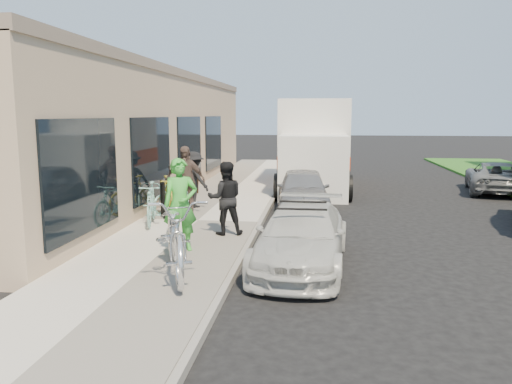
{
  "coord_description": "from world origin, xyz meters",
  "views": [
    {
      "loc": [
        0.96,
        -8.97,
        2.77
      ],
      "look_at": [
        -0.41,
        2.0,
        1.05
      ],
      "focal_mm": 35.0,
      "sensor_mm": 36.0,
      "label": 1
    }
  ],
  "objects": [
    {
      "name": "woman_rider",
      "position": [
        -1.66,
        0.24,
        1.05
      ],
      "size": [
        0.77,
        0.65,
        1.8
      ],
      "primitive_type": "imported",
      "rotation": [
        0.0,
        0.0,
        0.39
      ],
      "color": "green",
      "rests_on": "sidewalk"
    },
    {
      "name": "sidewalk",
      "position": [
        -2.0,
        3.0,
        0.07
      ],
      "size": [
        3.0,
        34.0,
        0.15
      ],
      "primitive_type": "cube",
      "color": "#BCB5A9",
      "rests_on": "ground"
    },
    {
      "name": "moving_truck",
      "position": [
        0.79,
        10.29,
        1.48
      ],
      "size": [
        2.61,
        6.79,
        3.32
      ],
      "rotation": [
        0.0,
        0.0,
        0.01
      ],
      "color": "silver",
      "rests_on": "ground"
    },
    {
      "name": "bystander_a",
      "position": [
        -2.53,
        4.75,
        0.94
      ],
      "size": [
        1.18,
        1.05,
        1.59
      ],
      "primitive_type": "imported",
      "rotation": [
        0.0,
        0.0,
        2.57
      ],
      "color": "black",
      "rests_on": "sidewalk"
    },
    {
      "name": "sedan_white",
      "position": [
        0.7,
        -0.04,
        0.56
      ],
      "size": [
        1.86,
        3.97,
        1.16
      ],
      "rotation": [
        0.0,
        0.0,
        -0.08
      ],
      "color": "beige",
      "rests_on": "ground"
    },
    {
      "name": "bystander_b",
      "position": [
        -2.49,
        3.67,
        1.06
      ],
      "size": [
        1.07,
        0.45,
        1.82
      ],
      "primitive_type": "imported",
      "rotation": [
        0.0,
        0.0,
        0.0
      ],
      "color": "brown",
      "rests_on": "sidewalk"
    },
    {
      "name": "far_car_gray",
      "position": [
        7.27,
        9.68,
        0.55
      ],
      "size": [
        2.61,
        4.24,
        1.1
      ],
      "primitive_type": "imported",
      "rotation": [
        0.0,
        0.0,
        2.93
      ],
      "color": "slate",
      "rests_on": "ground"
    },
    {
      "name": "curb",
      "position": [
        -0.45,
        3.0,
        0.07
      ],
      "size": [
        0.12,
        34.0,
        0.13
      ],
      "primitive_type": "cube",
      "color": "gray",
      "rests_on": "ground"
    },
    {
      "name": "storefront",
      "position": [
        -5.24,
        7.99,
        2.12
      ],
      "size": [
        3.6,
        20.0,
        4.22
      ],
      "color": "tan",
      "rests_on": "ground"
    },
    {
      "name": "sandwich_board",
      "position": [
        -3.29,
        7.16,
        0.62
      ],
      "size": [
        0.72,
        0.72,
        0.92
      ],
      "rotation": [
        0.0,
        0.0,
        0.34
      ],
      "color": "black",
      "rests_on": "sidewalk"
    },
    {
      "name": "ground",
      "position": [
        0.0,
        0.0,
        0.0
      ],
      "size": [
        120.0,
        120.0,
        0.0
      ],
      "primitive_type": "plane",
      "color": "black",
      "rests_on": "ground"
    },
    {
      "name": "tandem_bike",
      "position": [
        -1.34,
        -1.21,
        0.82
      ],
      "size": [
        1.73,
        2.7,
        1.34
      ],
      "primitive_type": "imported",
      "rotation": [
        0.0,
        0.0,
        0.36
      ],
      "color": "silver",
      "rests_on": "sidewalk"
    },
    {
      "name": "cruiser_bike_b",
      "position": [
        -2.96,
        4.06,
        0.56
      ],
      "size": [
        1.08,
        1.64,
        0.81
      ],
      "primitive_type": "imported",
      "rotation": [
        0.0,
        0.0,
        -0.38
      ],
      "color": "#7FBEB4",
      "rests_on": "sidewalk"
    },
    {
      "name": "bike_rack",
      "position": [
        -3.0,
        3.32,
        0.71
      ],
      "size": [
        0.31,
        0.62,
        0.94
      ],
      "rotation": [
        0.0,
        0.0,
        0.41
      ],
      "color": "black",
      "rests_on": "sidewalk"
    },
    {
      "name": "cruiser_bike_a",
      "position": [
        -3.0,
        2.42,
        0.65
      ],
      "size": [
        0.84,
        1.74,
        1.01
      ],
      "primitive_type": "imported",
      "rotation": [
        0.0,
        0.0,
        0.23
      ],
      "color": "#7FBEB4",
      "rests_on": "sidewalk"
    },
    {
      "name": "man_standing",
      "position": [
        -1.04,
        1.63,
        0.96
      ],
      "size": [
        0.92,
        0.79,
        1.61
      ],
      "primitive_type": "imported",
      "rotation": [
        0.0,
        0.0,
        3.4
      ],
      "color": "black",
      "rests_on": "sidewalk"
    },
    {
      "name": "cruiser_bike_c",
      "position": [
        -2.96,
        3.66,
        0.65
      ],
      "size": [
        1.14,
        1.71,
        1.0
      ],
      "primitive_type": "imported",
      "rotation": [
        0.0,
        0.0,
        0.44
      ],
      "color": "gold",
      "rests_on": "sidewalk"
    },
    {
      "name": "sedan_silver",
      "position": [
        0.54,
        5.36,
        0.61
      ],
      "size": [
        1.66,
        3.69,
        1.23
      ],
      "primitive_type": "imported",
      "rotation": [
        0.0,
        0.0,
        0.06
      ],
      "color": "gray",
      "rests_on": "ground"
    }
  ]
}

